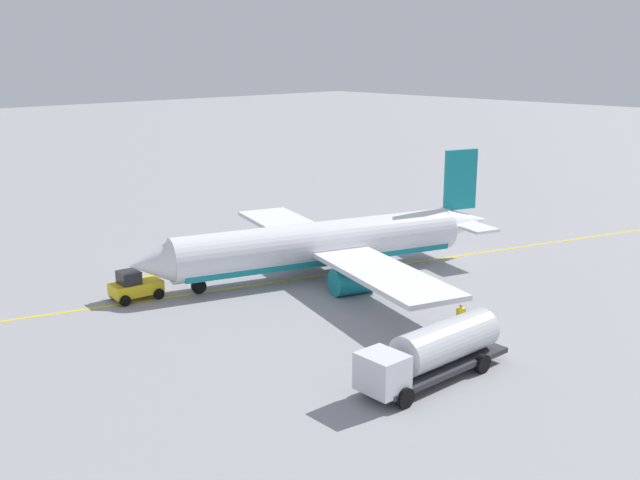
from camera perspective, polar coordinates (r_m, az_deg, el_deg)
name	(u,v)px	position (r m, az deg, el deg)	size (l,w,h in m)	color
ground_plane	(320,276)	(60.35, 0.00, -2.76)	(400.00, 400.00, 0.00)	#939399
airplane	(326,245)	(59.87, 0.45, -0.35)	(31.25, 30.82, 9.48)	white
fuel_tanker	(433,351)	(41.76, 8.67, -8.38)	(10.39, 3.11, 3.15)	#2D2D33
pushback_tug	(135,286)	(56.17, -14.01, -3.44)	(3.81, 2.68, 2.20)	yellow
refueling_worker	(461,317)	(49.70, 10.72, -5.83)	(0.61, 0.52, 1.71)	navy
safety_cone_nose	(152,277)	(60.33, -12.76, -2.76)	(0.67, 0.67, 0.74)	#F2590F
taxi_line_marking	(320,276)	(60.35, 0.00, -2.76)	(77.82, 0.30, 0.01)	yellow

